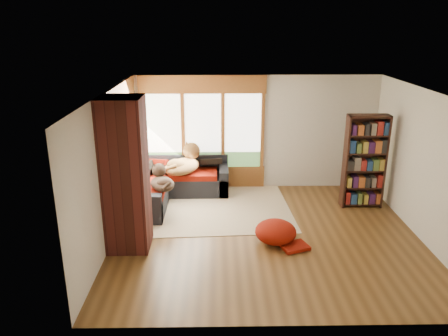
# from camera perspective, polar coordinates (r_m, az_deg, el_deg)

# --- Properties ---
(floor) EXTENTS (5.50, 5.50, 0.00)m
(floor) POSITION_cam_1_polar(r_m,az_deg,el_deg) (8.10, 5.50, -8.74)
(floor) COLOR #533417
(floor) RESTS_ON ground
(ceiling) EXTENTS (5.50, 5.50, 0.00)m
(ceiling) POSITION_cam_1_polar(r_m,az_deg,el_deg) (7.28, 6.13, 9.75)
(ceiling) COLOR white
(wall_back) EXTENTS (5.50, 0.04, 2.60)m
(wall_back) POSITION_cam_1_polar(r_m,az_deg,el_deg) (9.98, 4.17, 4.61)
(wall_back) COLOR silver
(wall_back) RESTS_ON ground
(wall_front) EXTENTS (5.50, 0.04, 2.60)m
(wall_front) POSITION_cam_1_polar(r_m,az_deg,el_deg) (5.31, 8.88, -8.65)
(wall_front) COLOR silver
(wall_front) RESTS_ON ground
(wall_left) EXTENTS (0.04, 5.00, 2.60)m
(wall_left) POSITION_cam_1_polar(r_m,az_deg,el_deg) (7.77, -14.79, -0.10)
(wall_left) COLOR silver
(wall_left) RESTS_ON ground
(wall_right) EXTENTS (0.04, 5.00, 2.60)m
(wall_right) POSITION_cam_1_polar(r_m,az_deg,el_deg) (8.37, 24.84, 0.11)
(wall_right) COLOR silver
(wall_right) RESTS_ON ground
(windows_back) EXTENTS (2.82, 0.10, 1.90)m
(windows_back) POSITION_cam_1_polar(r_m,az_deg,el_deg) (9.90, -2.76, 4.82)
(windows_back) COLOR brown
(windows_back) RESTS_ON wall_back
(windows_left) EXTENTS (0.10, 2.62, 1.90)m
(windows_left) POSITION_cam_1_polar(r_m,az_deg,el_deg) (8.86, -12.88, 2.70)
(windows_left) COLOR brown
(windows_left) RESTS_ON wall_left
(roller_blind) EXTENTS (0.03, 0.72, 0.90)m
(roller_blind) POSITION_cam_1_polar(r_m,az_deg,el_deg) (9.55, -11.90, 6.39)
(roller_blind) COLOR #78985B
(roller_blind) RESTS_ON wall_left
(brick_chimney) EXTENTS (0.70, 0.70, 2.60)m
(brick_chimney) POSITION_cam_1_polar(r_m,az_deg,el_deg) (7.37, -12.76, -0.96)
(brick_chimney) COLOR #471914
(brick_chimney) RESTS_ON ground
(sectional_sofa) EXTENTS (2.20, 2.20, 0.80)m
(sectional_sofa) POSITION_cam_1_polar(r_m,az_deg,el_deg) (9.53, -7.33, -2.47)
(sectional_sofa) COLOR black
(sectional_sofa) RESTS_ON ground
(area_rug) EXTENTS (3.67, 2.89, 0.01)m
(area_rug) POSITION_cam_1_polar(r_m,az_deg,el_deg) (9.23, -2.64, -5.06)
(area_rug) COLOR beige
(area_rug) RESTS_ON ground
(bookshelf) EXTENTS (0.84, 0.28, 1.95)m
(bookshelf) POSITION_cam_1_polar(r_m,az_deg,el_deg) (9.39, 17.88, 0.79)
(bookshelf) COLOR black
(bookshelf) RESTS_ON ground
(pouf) EXTENTS (0.95, 0.95, 0.40)m
(pouf) POSITION_cam_1_polar(r_m,az_deg,el_deg) (7.80, 6.77, -8.19)
(pouf) COLOR maroon
(pouf) RESTS_ON area_rug
(dog_tan) EXTENTS (1.04, 1.11, 0.54)m
(dog_tan) POSITION_cam_1_polar(r_m,az_deg,el_deg) (9.59, -5.20, 0.96)
(dog_tan) COLOR olive
(dog_tan) RESTS_ON sectional_sofa
(dog_brindle) EXTENTS (0.66, 0.82, 0.40)m
(dog_brindle) POSITION_cam_1_polar(r_m,az_deg,el_deg) (8.75, -8.17, -1.43)
(dog_brindle) COLOR black
(dog_brindle) RESTS_ON sectional_sofa
(throw_pillows) EXTENTS (1.98, 1.68, 0.45)m
(throw_pillows) POSITION_cam_1_polar(r_m,az_deg,el_deg) (9.51, -7.13, 0.61)
(throw_pillows) COLOR black
(throw_pillows) RESTS_ON sectional_sofa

